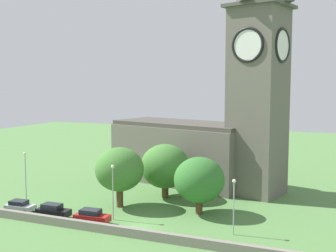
{
  "coord_description": "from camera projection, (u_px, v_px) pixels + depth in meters",
  "views": [
    {
      "loc": [
        22.85,
        -45.31,
        17.66
      ],
      "look_at": [
        0.02,
        9.77,
        11.65
      ],
      "focal_mm": 45.47,
      "sensor_mm": 36.0,
      "label": 1
    }
  ],
  "objects": [
    {
      "name": "quay_barrier",
      "position": [
        125.0,
        232.0,
        49.23
      ],
      "size": [
        48.96,
        0.7,
        1.08
      ],
      "primitive_type": "cube",
      "color": "gray",
      "rests_on": "ground"
    },
    {
      "name": "streetlamp_west_mid",
      "position": [
        113.0,
        183.0,
        54.68
      ],
      "size": [
        0.44,
        0.44,
        7.24
      ],
      "color": "#9EA0A5",
      "rests_on": "ground"
    },
    {
      "name": "streetlamp_west_end",
      "position": [
        25.0,
        170.0,
        61.33
      ],
      "size": [
        0.44,
        0.44,
        7.81
      ],
      "color": "#9EA0A5",
      "rests_on": "ground"
    },
    {
      "name": "car_silver",
      "position": [
        20.0,
        206.0,
        58.38
      ],
      "size": [
        4.15,
        2.44,
        1.64
      ],
      "color": "silver",
      "rests_on": "ground"
    },
    {
      "name": "tree_riverside_west",
      "position": [
        165.0,
        166.0,
        65.42
      ],
      "size": [
        7.54,
        7.54,
        8.35
      ],
      "color": "brown",
      "rests_on": "ground"
    },
    {
      "name": "car_black",
      "position": [
        53.0,
        211.0,
        55.92
      ],
      "size": [
        4.6,
        2.22,
        1.87
      ],
      "color": "black",
      "rests_on": "ground"
    },
    {
      "name": "church",
      "position": [
        211.0,
        128.0,
        72.33
      ],
      "size": [
        32.78,
        17.56,
        33.77
      ],
      "color": "#666056",
      "rests_on": "ground"
    },
    {
      "name": "streetlamp_central",
      "position": [
        234.0,
        197.0,
        49.27
      ],
      "size": [
        0.44,
        0.44,
        6.62
      ],
      "color": "#9EA0A5",
      "rests_on": "ground"
    },
    {
      "name": "car_red",
      "position": [
        92.0,
        216.0,
        53.63
      ],
      "size": [
        4.64,
        2.35,
        1.83
      ],
      "color": "red",
      "rests_on": "ground"
    },
    {
      "name": "tree_riverside_east",
      "position": [
        199.0,
        180.0,
        57.27
      ],
      "size": [
        6.86,
        6.86,
        7.79
      ],
      "color": "brown",
      "rests_on": "ground"
    },
    {
      "name": "ground_plane",
      "position": [
        181.0,
        197.0,
        65.91
      ],
      "size": [
        200.0,
        200.0,
        0.0
      ],
      "primitive_type": "plane",
      "color": "#517F42"
    },
    {
      "name": "tree_by_tower",
      "position": [
        119.0,
        169.0,
        60.46
      ],
      "size": [
        6.97,
        6.97,
        8.61
      ],
      "color": "brown",
      "rests_on": "ground"
    }
  ]
}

